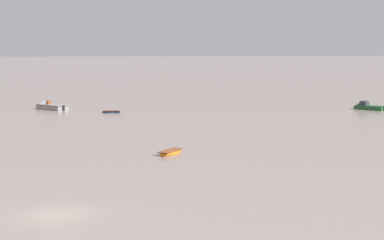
{
  "coord_description": "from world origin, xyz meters",
  "views": [
    {
      "loc": [
        4.94,
        -39.43,
        11.15
      ],
      "look_at": [
        12.87,
        42.62,
        0.55
      ],
      "focal_mm": 58.12,
      "sensor_mm": 36.0,
      "label": 1
    }
  ],
  "objects_px": {
    "rowboat_moored_0": "(111,112)",
    "motorboat_moored_0": "(366,107)",
    "rowboat_moored_2": "(171,152)",
    "rowboat_moored_4": "(365,103)",
    "motorboat_moored_1": "(48,107)"
  },
  "relations": [
    {
      "from": "rowboat_moored_0",
      "to": "motorboat_moored_0",
      "type": "xyz_separation_m",
      "value": [
        41.08,
        0.84,
        0.18
      ]
    },
    {
      "from": "rowboat_moored_2",
      "to": "motorboat_moored_0",
      "type": "bearing_deg",
      "value": -7.2
    },
    {
      "from": "motorboat_moored_0",
      "to": "rowboat_moored_4",
      "type": "xyz_separation_m",
      "value": [
        2.89,
        7.61,
        -0.14
      ]
    },
    {
      "from": "rowboat_moored_0",
      "to": "rowboat_moored_4",
      "type": "xyz_separation_m",
      "value": [
        43.97,
        8.44,
        0.04
      ]
    },
    {
      "from": "motorboat_moored_0",
      "to": "rowboat_moored_2",
      "type": "xyz_separation_m",
      "value": [
        -34.11,
        -37.0,
        -0.16
      ]
    },
    {
      "from": "rowboat_moored_0",
      "to": "rowboat_moored_4",
      "type": "height_order",
      "value": "rowboat_moored_4"
    },
    {
      "from": "motorboat_moored_1",
      "to": "rowboat_moored_4",
      "type": "bearing_deg",
      "value": -135.03
    },
    {
      "from": "motorboat_moored_1",
      "to": "motorboat_moored_0",
      "type": "bearing_deg",
      "value": -143.34
    },
    {
      "from": "rowboat_moored_2",
      "to": "rowboat_moored_4",
      "type": "distance_m",
      "value": 57.96
    },
    {
      "from": "rowboat_moored_0",
      "to": "rowboat_moored_4",
      "type": "bearing_deg",
      "value": -166.55
    },
    {
      "from": "rowboat_moored_0",
      "to": "rowboat_moored_2",
      "type": "distance_m",
      "value": 36.83
    },
    {
      "from": "motorboat_moored_0",
      "to": "rowboat_moored_4",
      "type": "bearing_deg",
      "value": -65.56
    },
    {
      "from": "rowboat_moored_2",
      "to": "rowboat_moored_4",
      "type": "relative_size",
      "value": 0.89
    },
    {
      "from": "motorboat_moored_1",
      "to": "rowboat_moored_4",
      "type": "relative_size",
      "value": 1.57
    },
    {
      "from": "motorboat_moored_0",
      "to": "motorboat_moored_1",
      "type": "height_order",
      "value": "motorboat_moored_1"
    }
  ]
}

